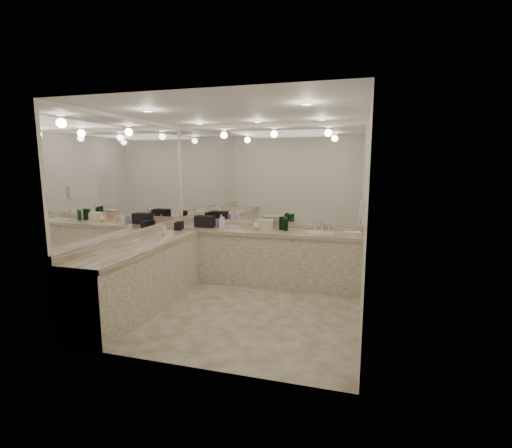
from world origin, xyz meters
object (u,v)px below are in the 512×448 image
(black_toiletry_bag, at_px, (205,222))
(wall_phone, at_px, (362,209))
(soap_bottle_c, at_px, (256,225))
(soap_bottle_b, at_px, (222,222))
(soap_bottle_a, at_px, (221,221))
(cream_cosmetic_case, at_px, (266,224))
(hand_towel, at_px, (352,233))
(sink, at_px, (320,233))

(black_toiletry_bag, bearing_deg, wall_phone, -10.50)
(wall_phone, height_order, soap_bottle_c, wall_phone)
(wall_phone, height_order, soap_bottle_b, wall_phone)
(soap_bottle_c, bearing_deg, wall_phone, -17.26)
(black_toiletry_bag, height_order, soap_bottle_a, soap_bottle_a)
(cream_cosmetic_case, height_order, soap_bottle_a, soap_bottle_a)
(wall_phone, distance_m, hand_towel, 0.66)
(sink, relative_size, soap_bottle_a, 1.98)
(cream_cosmetic_case, distance_m, soap_bottle_b, 0.72)
(hand_towel, distance_m, soap_bottle_c, 1.53)
(hand_towel, relative_size, soap_bottle_b, 1.18)
(wall_phone, bearing_deg, hand_towel, 104.39)
(sink, height_order, hand_towel, hand_towel)
(soap_bottle_a, xyz_separation_m, soap_bottle_b, (0.05, -0.08, -0.01))
(black_toiletry_bag, distance_m, cream_cosmetic_case, 1.04)
(black_toiletry_bag, bearing_deg, soap_bottle_c, 2.73)
(soap_bottle_b, bearing_deg, black_toiletry_bag, 171.82)
(wall_phone, bearing_deg, soap_bottle_c, 162.74)
(sink, height_order, cream_cosmetic_case, cream_cosmetic_case)
(wall_phone, bearing_deg, soap_bottle_a, 167.36)
(soap_bottle_b, bearing_deg, soap_bottle_c, 9.03)
(soap_bottle_b, relative_size, soap_bottle_c, 1.38)
(soap_bottle_c, bearing_deg, soap_bottle_a, -179.43)
(soap_bottle_b, bearing_deg, soap_bottle_a, 119.67)
(black_toiletry_bag, height_order, hand_towel, black_toiletry_bag)
(sink, height_order, soap_bottle_c, soap_bottle_c)
(sink, distance_m, wall_phone, 0.91)
(soap_bottle_a, distance_m, soap_bottle_c, 0.61)
(black_toiletry_bag, xyz_separation_m, soap_bottle_a, (0.28, 0.04, 0.02))
(cream_cosmetic_case, height_order, soap_bottle_b, soap_bottle_b)
(sink, bearing_deg, soap_bottle_b, -177.30)
(soap_bottle_a, distance_m, soap_bottle_b, 0.10)
(black_toiletry_bag, distance_m, soap_bottle_c, 0.89)
(soap_bottle_b, bearing_deg, cream_cosmetic_case, 12.64)
(hand_towel, bearing_deg, soap_bottle_a, 179.42)
(hand_towel, height_order, soap_bottle_b, soap_bottle_b)
(sink, relative_size, soap_bottle_c, 2.94)
(soap_bottle_a, xyz_separation_m, soap_bottle_c, (0.61, 0.01, -0.04))
(sink, xyz_separation_m, cream_cosmetic_case, (-0.91, 0.08, 0.09))
(wall_phone, xyz_separation_m, hand_towel, (-0.12, 0.49, -0.43))
(wall_phone, xyz_separation_m, black_toiletry_bag, (-2.54, 0.47, -0.36))
(cream_cosmetic_case, relative_size, soap_bottle_c, 1.87)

